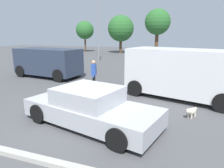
% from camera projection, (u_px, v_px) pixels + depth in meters
% --- Properties ---
extents(ground_plane, '(80.00, 80.00, 0.00)m').
position_uv_depth(ground_plane, '(86.00, 120.00, 7.03)').
color(ground_plane, '#515154').
extents(sedan_foreground, '(4.80, 2.84, 1.24)m').
position_uv_depth(sedan_foreground, '(91.00, 108.00, 6.58)').
color(sedan_foreground, '#B7BABF').
rests_on(sedan_foreground, ground_plane).
extents(dog, '(0.41, 0.58, 0.39)m').
position_uv_depth(dog, '(191.00, 111.00, 7.17)').
color(dog, beige).
rests_on(dog, ground_plane).
extents(van_white, '(5.31, 3.29, 2.24)m').
position_uv_depth(van_white, '(183.00, 72.00, 9.21)').
color(van_white, white).
rests_on(van_white, ground_plane).
extents(suv_dark, '(4.78, 2.61, 1.94)m').
position_uv_depth(suv_dark, '(48.00, 62.00, 13.90)').
color(suv_dark, '#2D384C').
rests_on(suv_dark, ground_plane).
extents(pedestrian, '(0.34, 0.55, 1.57)m').
position_uv_depth(pedestrian, '(94.00, 72.00, 10.73)').
color(pedestrian, black).
rests_on(pedestrian, ground_plane).
extents(parking_curb, '(7.99, 0.20, 0.12)m').
position_uv_depth(parking_curb, '(37.00, 159.00, 4.72)').
color(parking_curb, '#B7B2A8').
rests_on(parking_curb, ground_plane).
extents(light_post_mid, '(0.44, 0.44, 6.97)m').
position_uv_depth(light_post_mid, '(98.00, 16.00, 20.95)').
color(light_post_mid, gray).
rests_on(light_post_mid, ground_plane).
extents(tree_back_left, '(3.16, 3.16, 5.96)m').
position_uv_depth(tree_back_left, '(158.00, 22.00, 25.13)').
color(tree_back_left, brown).
rests_on(tree_back_left, ground_plane).
extents(tree_back_center, '(2.95, 2.95, 5.03)m').
position_uv_depth(tree_back_center, '(85.00, 30.00, 33.67)').
color(tree_back_center, brown).
rests_on(tree_back_center, ground_plane).
extents(tree_back_right, '(3.98, 3.98, 5.75)m').
position_uv_depth(tree_back_right, '(121.00, 28.00, 31.15)').
color(tree_back_right, brown).
rests_on(tree_back_right, ground_plane).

